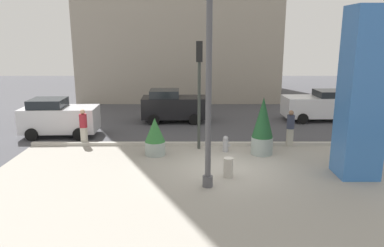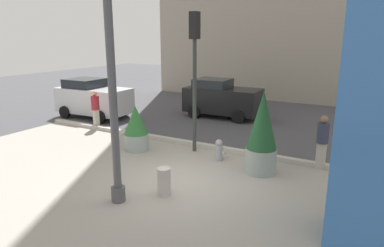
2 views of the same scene
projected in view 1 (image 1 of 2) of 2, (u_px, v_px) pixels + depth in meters
name	position (u px, v px, depth m)	size (l,w,h in m)	color
ground_plane	(217.00, 140.00, 18.65)	(60.00, 60.00, 0.00)	#47474C
plaza_pavement	(229.00, 188.00, 12.81)	(18.00, 10.00, 0.02)	#9E998E
curb_strip	(218.00, 144.00, 17.77)	(18.00, 0.24, 0.16)	#B7B2A8
lamp_post	(208.00, 96.00, 12.21)	(0.44, 0.44, 6.61)	#4C4C51
art_pillar_blue	(362.00, 94.00, 13.32)	(1.40, 1.40, 6.19)	#3870BC
potted_plant_mid_plaza	(154.00, 137.00, 16.18)	(0.89, 0.89, 1.68)	gray
potted_plant_curbside	(262.00, 127.00, 16.21)	(0.95, 0.95, 2.57)	gray
fire_hydrant	(225.00, 144.00, 16.75)	(0.36, 0.26, 0.75)	#99999E
concrete_bollard	(228.00, 168.00, 13.75)	(0.36, 0.36, 0.75)	#B2ADA3
traffic_light_corner	(199.00, 78.00, 16.51)	(0.28, 0.42, 4.92)	#333833
car_intersection	(172.00, 106.00, 22.47)	(3.91, 2.10, 1.96)	black
car_curb_west	(322.00, 105.00, 22.83)	(4.63, 2.23, 1.87)	silver
car_passing_lane	(58.00, 118.00, 19.26)	(3.87, 2.14, 1.97)	silver
pedestrian_by_curb	(290.00, 126.00, 17.48)	(0.36, 0.36, 1.74)	#B2AD9E
pedestrian_crossing	(83.00, 125.00, 17.71)	(0.46, 0.46, 1.74)	#B2AD9E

